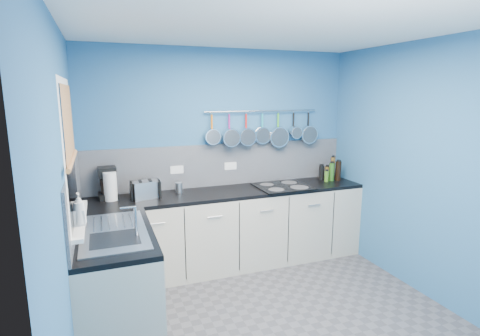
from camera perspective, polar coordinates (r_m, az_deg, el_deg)
floor at (r=3.64m, az=5.28°, el=-22.07°), size 3.20×3.00×0.02m
ceiling at (r=3.09m, az=6.17°, el=20.90°), size 3.20×3.00×0.02m
wall_back at (r=4.51m, az=-2.80°, el=1.80°), size 3.20×0.02×2.50m
wall_front at (r=1.97m, az=25.95°, el=-11.95°), size 3.20×0.02×2.50m
wall_left at (r=2.84m, az=-25.03°, el=-4.91°), size 0.02×3.00×2.50m
wall_right at (r=4.10m, az=26.33°, el=-0.32°), size 0.02×3.00×2.50m
backsplash_back at (r=4.51m, az=-2.71°, el=0.50°), size 3.20×0.02×0.50m
backsplash_left at (r=3.44m, az=-23.83°, el=-3.84°), size 0.02×1.80×0.50m
cabinet_run_back at (r=4.44m, az=-1.46°, el=-9.32°), size 3.20×0.60×0.86m
worktop_back at (r=4.30m, az=-1.49°, el=-3.70°), size 3.20×0.60×0.04m
cabinet_run_left at (r=3.41m, az=-18.06°, el=-16.58°), size 0.60×1.20×0.86m
worktop_left at (r=3.22m, az=-18.54°, el=-9.46°), size 0.60×1.20×0.04m
window_frame at (r=3.07m, az=-24.45°, el=2.02°), size 0.01×1.00×1.10m
window_glass at (r=3.07m, az=-24.36°, el=2.03°), size 0.01×0.90×1.00m
bamboo_blind at (r=3.04m, az=-24.55°, el=6.22°), size 0.01×0.90×0.55m
window_sill at (r=3.18m, az=-23.25°, el=-7.14°), size 0.10×0.98×0.03m
sink_unit at (r=3.22m, az=-18.57°, el=-9.06°), size 0.50×0.95×0.01m
mixer_tap at (r=3.01m, az=-15.51°, el=-7.72°), size 0.12×0.08×0.26m
socket_left at (r=4.37m, az=-9.54°, el=-0.26°), size 0.15×0.01×0.09m
socket_right at (r=4.53m, az=-1.45°, el=0.31°), size 0.15×0.01×0.09m
pot_rail at (r=4.58m, az=3.40°, el=8.60°), size 1.45×0.02×0.02m
soap_bottle_a at (r=2.96m, az=-23.21°, el=-5.75°), size 0.10×0.10×0.24m
soap_bottle_b at (r=2.97m, az=-23.16°, el=-6.36°), size 0.08×0.08×0.17m
paper_towel at (r=4.10m, az=-19.05°, el=-2.64°), size 0.14×0.14×0.30m
coffee_maker at (r=4.17m, az=-19.40°, el=-2.16°), size 0.20×0.22×0.34m
toaster at (r=4.09m, az=-14.12°, el=-3.19°), size 0.32×0.23×0.18m
canister at (r=4.26m, az=-9.23°, el=-2.93°), size 0.09×0.09×0.12m
hob at (r=4.49m, az=6.52°, el=-2.77°), size 0.62×0.55×0.01m
pan_0 at (r=4.36m, az=-4.26°, el=6.01°), size 0.18×0.08×0.37m
pan_1 at (r=4.43m, az=-1.62°, el=5.91°), size 0.21×0.12×0.40m
pan_2 at (r=4.50m, az=0.95°, el=5.98°), size 0.22×0.09×0.41m
pan_3 at (r=4.58m, az=3.42°, el=6.13°), size 0.20×0.06×0.39m
pan_4 at (r=4.67m, az=5.80°, el=5.88°), size 0.26×0.08×0.45m
pan_5 at (r=4.77m, az=8.11°, el=6.55°), size 0.15×0.12×0.34m
pan_6 at (r=4.88m, az=10.30°, el=6.13°), size 0.23×0.08×0.42m
condiment_0 at (r=5.01m, az=13.86°, el=0.00°), size 0.06×0.06×0.28m
condiment_1 at (r=4.97m, az=13.04°, el=-0.74°), size 0.06×0.06×0.17m
condiment_2 at (r=4.93m, az=12.24°, el=-0.70°), size 0.07×0.07×0.18m
condiment_3 at (r=4.93m, az=14.66°, el=-0.43°), size 0.07×0.07×0.25m
condiment_4 at (r=4.90m, az=13.72°, el=-0.58°), size 0.06×0.06×0.23m
condiment_5 at (r=4.84m, az=12.98°, el=-1.23°), size 0.05×0.05×0.13m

